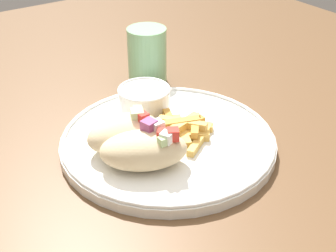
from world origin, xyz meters
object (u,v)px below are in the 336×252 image
plate (168,140)px  pita_sandwich_near (144,149)px  sauce_ramekin (144,99)px  fries_pile (183,128)px  water_glass (147,58)px  pita_sandwich_far (125,132)px

plate → pita_sandwich_near: size_ratio=2.34×
sauce_ramekin → pita_sandwich_near: bearing=-122.2°
fries_pile → water_glass: water_glass is taller
fries_pile → water_glass: bearing=71.6°
plate → fries_pile: 0.03m
pita_sandwich_far → pita_sandwich_near: bearing=-84.1°
pita_sandwich_far → water_glass: (0.15, 0.18, 0.01)m
pita_sandwich_far → sauce_ramekin: bearing=47.8°
plate → sauce_ramekin: size_ratio=3.76×
plate → pita_sandwich_near: (-0.06, -0.04, 0.03)m
pita_sandwich_near → fries_pile: 0.09m
pita_sandwich_far → water_glass: bearing=55.4°
plate → pita_sandwich_far: bearing=167.8°
plate → fries_pile: size_ratio=2.94×
fries_pile → sauce_ramekin: (-0.01, 0.09, 0.01)m
water_glass → fries_pile: bearing=-108.4°
plate → fries_pile: bearing=-11.3°
fries_pile → pita_sandwich_near: bearing=-159.7°
pita_sandwich_near → water_glass: size_ratio=1.32×
fries_pile → water_glass: size_ratio=1.05×
plate → pita_sandwich_far: pita_sandwich_far is taller
pita_sandwich_far → plate: bearing=-6.8°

